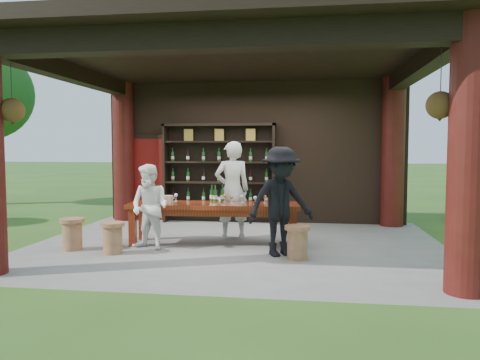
# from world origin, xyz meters

# --- Properties ---
(ground) EXTENTS (90.00, 90.00, 0.00)m
(ground) POSITION_xyz_m (0.00, 0.00, 0.00)
(ground) COLOR #2D5119
(ground) RESTS_ON ground
(pavilion) EXTENTS (7.50, 6.00, 3.60)m
(pavilion) POSITION_xyz_m (-0.01, 0.43, 2.13)
(pavilion) COLOR slate
(pavilion) RESTS_ON ground
(wine_shelf) EXTENTS (2.63, 0.40, 2.31)m
(wine_shelf) POSITION_xyz_m (-0.79, 2.45, 1.16)
(wine_shelf) COLOR black
(wine_shelf) RESTS_ON ground
(tasting_table) EXTENTS (3.13, 0.96, 0.75)m
(tasting_table) POSITION_xyz_m (-0.42, 0.02, 0.63)
(tasting_table) COLOR #5A1F0C
(tasting_table) RESTS_ON ground
(stool_near_left) EXTENTS (0.40, 0.40, 0.52)m
(stool_near_left) POSITION_xyz_m (-1.94, -0.98, 0.28)
(stool_near_left) COLOR brown
(stool_near_left) RESTS_ON ground
(stool_near_right) EXTENTS (0.40, 0.40, 0.53)m
(stool_near_right) POSITION_xyz_m (1.10, -0.93, 0.28)
(stool_near_right) COLOR brown
(stool_near_right) RESTS_ON ground
(stool_far_left) EXTENTS (0.41, 0.41, 0.54)m
(stool_far_left) POSITION_xyz_m (-2.75, -0.80, 0.29)
(stool_far_left) COLOR brown
(stool_far_left) RESTS_ON ground
(host) EXTENTS (0.80, 0.66, 1.88)m
(host) POSITION_xyz_m (-0.19, 0.64, 0.94)
(host) COLOR silver
(host) RESTS_ON ground
(guest_woman) EXTENTS (0.85, 0.75, 1.47)m
(guest_woman) POSITION_xyz_m (-1.44, -0.56, 0.74)
(guest_woman) COLOR white
(guest_woman) RESTS_ON ground
(guest_man) EXTENTS (1.32, 1.15, 1.77)m
(guest_man) POSITION_xyz_m (0.83, -0.72, 0.89)
(guest_man) COLOR black
(guest_man) RESTS_ON ground
(table_bottles) EXTENTS (0.29, 0.14, 0.31)m
(table_bottles) POSITION_xyz_m (-0.44, 0.34, 0.90)
(table_bottles) COLOR #194C1E
(table_bottles) RESTS_ON tasting_table
(table_glasses) EXTENTS (2.26, 0.37, 0.15)m
(table_glasses) POSITION_xyz_m (-0.20, 0.08, 0.82)
(table_glasses) COLOR silver
(table_glasses) RESTS_ON tasting_table
(napkin_basket) EXTENTS (0.27, 0.19, 0.14)m
(napkin_basket) POSITION_xyz_m (-1.31, -0.11, 0.82)
(napkin_basket) COLOR #BF6672
(napkin_basket) RESTS_ON tasting_table
(shrubs) EXTENTS (16.22, 7.44, 1.36)m
(shrubs) POSITION_xyz_m (3.01, 0.87, 0.56)
(shrubs) COLOR #194C14
(shrubs) RESTS_ON ground
(trees) EXTENTS (20.66, 10.28, 4.80)m
(trees) POSITION_xyz_m (3.30, 1.50, 3.37)
(trees) COLOR #3F2819
(trees) RESTS_ON ground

